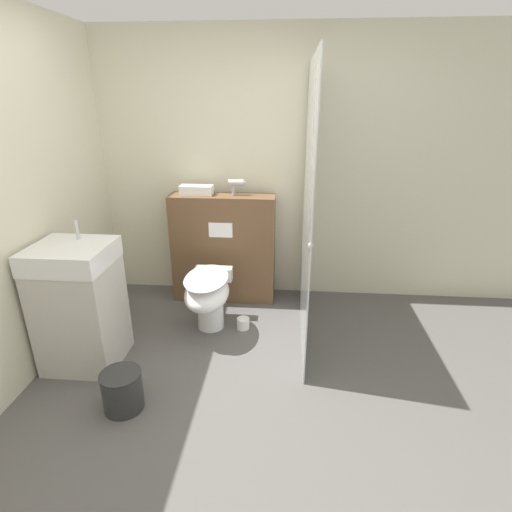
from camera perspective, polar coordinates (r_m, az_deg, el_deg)
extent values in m
plane|color=#565451|center=(2.69, -3.79, -23.18)|extent=(12.00, 12.00, 0.00)
cube|color=beige|center=(3.90, 0.02, 12.16)|extent=(8.00, 0.06, 2.50)
cube|color=brown|center=(3.90, -4.65, 1.06)|extent=(0.99, 0.26, 1.05)
cube|color=white|center=(3.70, -5.09, 3.70)|extent=(0.22, 0.01, 0.14)
cube|color=silver|center=(3.17, 7.32, 6.71)|extent=(0.01, 1.48, 2.17)
sphere|color=#B2B2B7|center=(2.50, 7.83, 1.53)|extent=(0.04, 0.04, 0.04)
cylinder|color=white|center=(3.54, -6.54, -7.47)|extent=(0.23, 0.23, 0.36)
ellipsoid|color=white|center=(3.36, -7.01, -5.22)|extent=(0.36, 0.57, 0.25)
ellipsoid|color=white|center=(3.30, -7.12, -3.11)|extent=(0.36, 0.56, 0.02)
cube|color=white|center=(3.61, -6.08, -2.53)|extent=(0.33, 0.10, 0.12)
cube|color=beige|center=(3.26, -23.64, -7.69)|extent=(0.52, 0.49, 0.80)
cube|color=white|center=(3.07, -24.95, 0.06)|extent=(0.54, 0.50, 0.15)
cylinder|color=silver|center=(3.14, -24.19, 3.43)|extent=(0.02, 0.02, 0.14)
cylinder|color=#B7B7BC|center=(3.73, -2.85, 10.42)|extent=(0.14, 0.06, 0.06)
cone|color=#B7B7BC|center=(3.72, -1.51, 10.40)|extent=(0.03, 0.05, 0.05)
cylinder|color=#B7B7BC|center=(3.75, -3.27, 9.53)|extent=(0.03, 0.03, 0.11)
cube|color=white|center=(3.80, -8.50, 9.31)|extent=(0.30, 0.13, 0.08)
cylinder|color=white|center=(3.56, -1.85, -9.60)|extent=(0.11, 0.11, 0.10)
cylinder|color=#2D2D2D|center=(2.86, -18.52, -17.87)|extent=(0.26, 0.26, 0.26)
cylinder|color=#2D2D2D|center=(2.78, -18.86, -15.72)|extent=(0.26, 0.26, 0.01)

